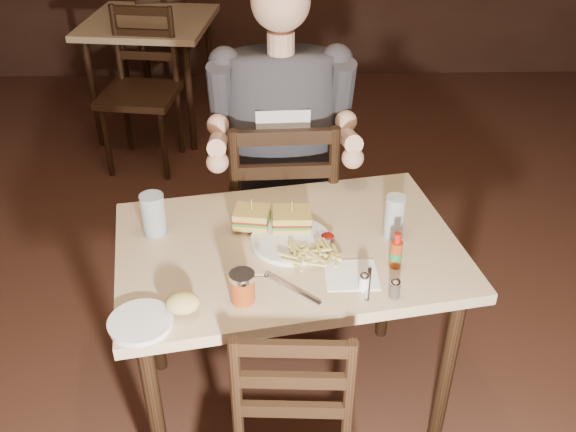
{
  "coord_description": "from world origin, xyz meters",
  "views": [
    {
      "loc": [
        -0.26,
        -1.73,
        2.01
      ],
      "look_at": [
        -0.22,
        0.02,
        0.85
      ],
      "focal_mm": 40.0,
      "sensor_mm": 36.0,
      "label": 1
    }
  ],
  "objects_px": {
    "side_plate": "(141,323)",
    "diner": "(282,108)",
    "dinner_plate": "(290,242)",
    "chair_far": "(282,213)",
    "bg_chair_far": "(165,45)",
    "bg_chair_near": "(139,94)",
    "glass_left": "(154,214)",
    "main_table": "(288,266)",
    "hot_sauce": "(396,250)",
    "bg_table": "(150,33)",
    "syrup_dispenser": "(243,287)",
    "glass_right": "(394,217)"
  },
  "relations": [
    {
      "from": "chair_far",
      "to": "side_plate",
      "type": "xyz_separation_m",
      "value": [
        -0.41,
        -0.98,
        0.28
      ]
    },
    {
      "from": "diner",
      "to": "hot_sauce",
      "type": "height_order",
      "value": "diner"
    },
    {
      "from": "bg_table",
      "to": "bg_chair_near",
      "type": "bearing_deg",
      "value": -90.0
    },
    {
      "from": "bg_chair_far",
      "to": "hot_sauce",
      "type": "relative_size",
      "value": 6.7
    },
    {
      "from": "glass_left",
      "to": "hot_sauce",
      "type": "relative_size",
      "value": 1.19
    },
    {
      "from": "diner",
      "to": "glass_right",
      "type": "xyz_separation_m",
      "value": [
        0.36,
        -0.51,
        -0.16
      ]
    },
    {
      "from": "diner",
      "to": "dinner_plate",
      "type": "distance_m",
      "value": 0.59
    },
    {
      "from": "bg_chair_far",
      "to": "hot_sauce",
      "type": "bearing_deg",
      "value": 102.23
    },
    {
      "from": "bg_table",
      "to": "diner",
      "type": "distance_m",
      "value": 2.17
    },
    {
      "from": "side_plate",
      "to": "diner",
      "type": "bearing_deg",
      "value": 66.13
    },
    {
      "from": "bg_table",
      "to": "syrup_dispenser",
      "type": "bearing_deg",
      "value": -75.61
    },
    {
      "from": "syrup_dispenser",
      "to": "diner",
      "type": "bearing_deg",
      "value": 70.79
    },
    {
      "from": "bg_table",
      "to": "bg_chair_far",
      "type": "distance_m",
      "value": 0.61
    },
    {
      "from": "bg_table",
      "to": "syrup_dispenser",
      "type": "distance_m",
      "value": 2.89
    },
    {
      "from": "syrup_dispenser",
      "to": "dinner_plate",
      "type": "bearing_deg",
      "value": 51.93
    },
    {
      "from": "side_plate",
      "to": "glass_right",
      "type": "bearing_deg",
      "value": 28.23
    },
    {
      "from": "main_table",
      "to": "dinner_plate",
      "type": "distance_m",
      "value": 0.1
    },
    {
      "from": "main_table",
      "to": "diner",
      "type": "relative_size",
      "value": 1.24
    },
    {
      "from": "glass_left",
      "to": "side_plate",
      "type": "bearing_deg",
      "value": -86.9
    },
    {
      "from": "bg_table",
      "to": "glass_right",
      "type": "relative_size",
      "value": 5.91
    },
    {
      "from": "main_table",
      "to": "hot_sauce",
      "type": "xyz_separation_m",
      "value": [
        0.33,
        -0.12,
        0.15
      ]
    },
    {
      "from": "hot_sauce",
      "to": "side_plate",
      "type": "bearing_deg",
      "value": -161.64
    },
    {
      "from": "dinner_plate",
      "to": "glass_right",
      "type": "distance_m",
      "value": 0.35
    },
    {
      "from": "diner",
      "to": "bg_table",
      "type": "bearing_deg",
      "value": 110.8
    },
    {
      "from": "chair_far",
      "to": "glass_left",
      "type": "relative_size",
      "value": 6.77
    },
    {
      "from": "hot_sauce",
      "to": "syrup_dispenser",
      "type": "xyz_separation_m",
      "value": [
        -0.47,
        -0.15,
        -0.01
      ]
    },
    {
      "from": "diner",
      "to": "bg_chair_far",
      "type": "bearing_deg",
      "value": 106.13
    },
    {
      "from": "bg_chair_far",
      "to": "bg_chair_near",
      "type": "xyz_separation_m",
      "value": [
        0.0,
        -1.1,
        0.06
      ]
    },
    {
      "from": "bg_chair_far",
      "to": "dinner_plate",
      "type": "height_order",
      "value": "bg_chair_far"
    },
    {
      "from": "main_table",
      "to": "diner",
      "type": "distance_m",
      "value": 0.64
    },
    {
      "from": "bg_table",
      "to": "syrup_dispenser",
      "type": "height_order",
      "value": "syrup_dispenser"
    },
    {
      "from": "bg_chair_far",
      "to": "syrup_dispenser",
      "type": "height_order",
      "value": "syrup_dispenser"
    },
    {
      "from": "diner",
      "to": "glass_left",
      "type": "xyz_separation_m",
      "value": [
        -0.43,
        -0.47,
        -0.17
      ]
    },
    {
      "from": "dinner_plate",
      "to": "hot_sauce",
      "type": "bearing_deg",
      "value": -21.76
    },
    {
      "from": "bg_chair_far",
      "to": "bg_chair_near",
      "type": "relative_size",
      "value": 0.87
    },
    {
      "from": "syrup_dispenser",
      "to": "main_table",
      "type": "bearing_deg",
      "value": 52.45
    },
    {
      "from": "chair_far",
      "to": "diner",
      "type": "height_order",
      "value": "diner"
    },
    {
      "from": "bg_table",
      "to": "glass_left",
      "type": "height_order",
      "value": "glass_left"
    },
    {
      "from": "bg_chair_near",
      "to": "glass_left",
      "type": "xyz_separation_m",
      "value": [
        0.41,
        -1.9,
        0.37
      ]
    },
    {
      "from": "bg_chair_near",
      "to": "side_plate",
      "type": "bearing_deg",
      "value": -70.76
    },
    {
      "from": "hot_sauce",
      "to": "dinner_plate",
      "type": "bearing_deg",
      "value": 158.24
    },
    {
      "from": "main_table",
      "to": "bg_chair_near",
      "type": "xyz_separation_m",
      "value": [
        -0.86,
        1.98,
        -0.2
      ]
    },
    {
      "from": "chair_far",
      "to": "bg_chair_far",
      "type": "bearing_deg",
      "value": -73.56
    },
    {
      "from": "chair_far",
      "to": "bg_chair_far",
      "type": "xyz_separation_m",
      "value": [
        -0.84,
        2.47,
        -0.08
      ]
    },
    {
      "from": "main_table",
      "to": "chair_far",
      "type": "xyz_separation_m",
      "value": [
        -0.01,
        0.6,
        -0.18
      ]
    },
    {
      "from": "bg_chair_near",
      "to": "glass_left",
      "type": "height_order",
      "value": "bg_chair_near"
    },
    {
      "from": "diner",
      "to": "glass_right",
      "type": "height_order",
      "value": "diner"
    },
    {
      "from": "chair_far",
      "to": "side_plate",
      "type": "distance_m",
      "value": 1.09
    },
    {
      "from": "bg_table",
      "to": "hot_sauce",
      "type": "bearing_deg",
      "value": -65.86
    },
    {
      "from": "main_table",
      "to": "diner",
      "type": "xyz_separation_m",
      "value": [
        -0.01,
        0.55,
        0.33
      ]
    }
  ]
}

